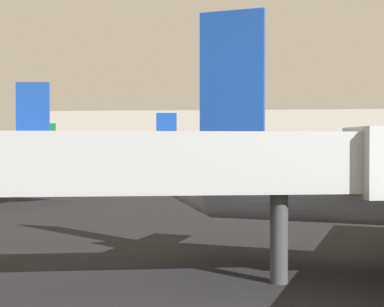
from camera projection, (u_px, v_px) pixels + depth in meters
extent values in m
cone|color=silver|center=(180.00, 185.00, 27.51)|extent=(3.88, 3.66, 2.97)
cube|color=silver|center=(222.00, 180.00, 26.79)|extent=(4.19, 8.48, 0.16)
cube|color=#1947B2|center=(232.00, 83.00, 26.55)|extent=(3.09, 1.02, 6.75)
cone|color=silver|center=(65.00, 161.00, 52.63)|extent=(4.32, 3.99, 3.65)
cube|color=silver|center=(38.00, 157.00, 52.67)|extent=(3.04, 8.31, 0.16)
cube|color=#1947B2|center=(33.00, 112.00, 52.61)|extent=(3.11, 0.56, 5.51)
cylinder|color=silver|center=(250.00, 165.00, 74.00)|extent=(23.61, 5.56, 2.49)
cone|color=silver|center=(350.00, 165.00, 74.31)|extent=(3.05, 2.83, 2.49)
cone|color=silver|center=(150.00, 165.00, 73.70)|extent=(3.05, 2.83, 2.49)
cube|color=silver|center=(241.00, 168.00, 73.98)|extent=(7.31, 23.72, 0.20)
cube|color=silver|center=(163.00, 163.00, 73.73)|extent=(2.88, 7.16, 0.13)
cube|color=#1947B2|center=(166.00, 134.00, 73.68)|extent=(2.66, 0.59, 5.56)
cylinder|color=#4C4C54|center=(243.00, 168.00, 78.44)|extent=(2.66, 1.80, 1.49)
cylinder|color=#4C4C54|center=(251.00, 170.00, 69.56)|extent=(2.66, 1.80, 1.49)
cube|color=black|center=(307.00, 180.00, 74.21)|extent=(0.46, 0.46, 1.52)
cube|color=black|center=(240.00, 180.00, 75.66)|extent=(0.46, 0.46, 1.52)
cube|color=black|center=(242.00, 181.00, 72.35)|extent=(0.46, 0.46, 1.52)
cone|color=silver|center=(61.00, 160.00, 97.11)|extent=(2.92, 2.66, 2.61)
cube|color=silver|center=(51.00, 158.00, 97.32)|extent=(1.87, 6.24, 0.12)
cube|color=#147F4C|center=(49.00, 138.00, 97.31)|extent=(2.37, 0.26, 4.97)
cylinder|color=#4C4C54|center=(2.00, 162.00, 102.04)|extent=(2.24, 1.37, 1.33)
cube|color=black|center=(1.00, 171.00, 100.04)|extent=(0.38, 0.38, 1.53)
cube|color=#B2B7BC|center=(81.00, 163.00, 21.44)|extent=(21.70, 6.04, 2.40)
cube|color=#B2B7BC|center=(384.00, 162.00, 22.60)|extent=(2.92, 3.23, 2.80)
cylinder|color=#3F3F44|center=(279.00, 238.00, 22.23)|extent=(0.70, 0.70, 3.55)
cube|color=beige|center=(253.00, 141.00, 122.12)|extent=(83.84, 18.70, 12.40)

